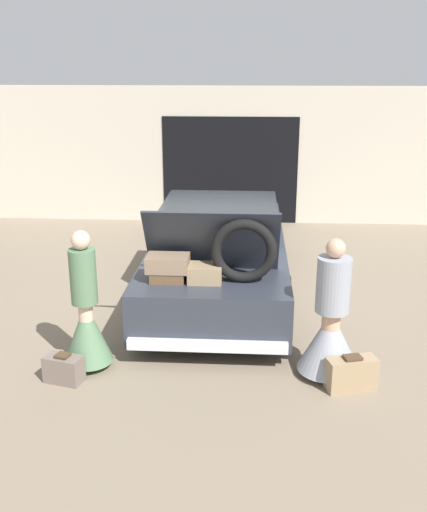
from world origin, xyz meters
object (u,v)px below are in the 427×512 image
(person_left, at_px, (86,320))
(suitcase_beside_right_person, at_px, (351,374))
(person_right, at_px, (330,329))
(car, at_px, (219,253))
(suitcase_beside_left_person, at_px, (64,369))

(person_left, relative_size, suitcase_beside_right_person, 2.84)
(person_left, bearing_deg, suitcase_beside_right_person, 72.91)
(person_left, height_order, person_right, person_left)
(car, distance_m, suitcase_beside_left_person, 3.17)
(car, xyz_separation_m, suitcase_beside_left_person, (-1.51, -2.75, -0.45))
(suitcase_beside_right_person, bearing_deg, car, 119.52)
(person_right, height_order, suitcase_beside_left_person, person_right)
(person_left, bearing_deg, car, 139.99)
(car, xyz_separation_m, person_right, (1.33, -2.42, -0.05))
(person_right, bearing_deg, suitcase_beside_right_person, -130.28)
(suitcase_beside_left_person, xyz_separation_m, suitcase_beside_right_person, (3.04, 0.05, 0.03))
(car, distance_m, suitcase_beside_right_person, 3.14)
(car, bearing_deg, suitcase_beside_right_person, -60.48)
(suitcase_beside_left_person, relative_size, suitcase_beside_right_person, 0.80)
(suitcase_beside_left_person, bearing_deg, person_left, 62.85)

